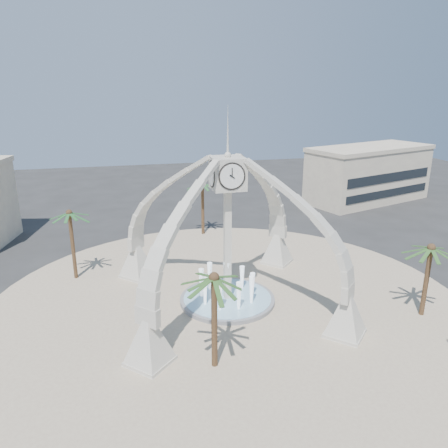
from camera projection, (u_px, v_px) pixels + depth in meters
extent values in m
plane|color=#282828|center=(227.00, 302.00, 36.99)|extent=(140.00, 140.00, 0.00)
cylinder|color=#BBAA8B|center=(227.00, 301.00, 36.98)|extent=(40.00, 40.00, 0.06)
cube|color=beige|center=(227.00, 248.00, 35.51)|extent=(0.55, 0.55, 9.80)
cube|color=beige|center=(228.00, 173.00, 33.64)|extent=(2.50, 2.50, 2.50)
cone|color=beige|center=(228.00, 130.00, 32.66)|extent=(0.20, 0.20, 4.00)
cylinder|color=white|center=(232.00, 176.00, 32.45)|extent=(1.84, 0.04, 1.84)
pyramid|color=beige|center=(277.00, 248.00, 44.66)|extent=(3.80, 3.80, 3.20)
pyramid|color=beige|center=(137.00, 261.00, 41.43)|extent=(3.80, 3.80, 3.20)
pyramid|color=beige|center=(149.00, 342.00, 28.35)|extent=(3.80, 3.80, 3.20)
pyramid|color=beige|center=(346.00, 316.00, 31.58)|extent=(3.80, 3.80, 3.20)
cylinder|color=gray|center=(227.00, 300.00, 36.93)|extent=(8.00, 8.00, 0.40)
cylinder|color=#93C4DC|center=(227.00, 297.00, 36.86)|extent=(7.40, 7.40, 0.04)
cone|color=white|center=(227.00, 280.00, 36.38)|extent=(0.60, 0.60, 3.20)
cube|color=beige|center=(368.00, 176.00, 68.54)|extent=(21.49, 13.79, 8.00)
cube|color=beige|center=(371.00, 148.00, 67.24)|extent=(21.87, 14.17, 0.60)
cylinder|color=brown|center=(426.00, 281.00, 34.01)|extent=(0.38, 0.38, 5.85)
cylinder|color=brown|center=(73.00, 246.00, 40.55)|extent=(0.35, 0.35, 6.60)
cylinder|color=brown|center=(203.00, 209.00, 52.95)|extent=(0.37, 0.37, 6.46)
cylinder|color=brown|center=(214.00, 322.00, 27.57)|extent=(0.40, 0.40, 6.43)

